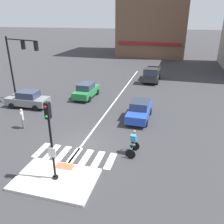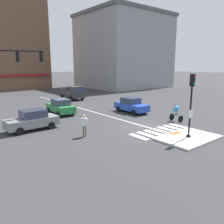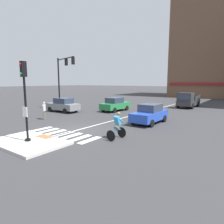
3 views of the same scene
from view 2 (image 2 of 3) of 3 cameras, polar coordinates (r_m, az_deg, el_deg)
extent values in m
plane|color=#333335|center=(19.40, 9.06, -3.85)|extent=(300.00, 300.00, 0.00)
cube|color=beige|center=(17.12, 18.76, -6.21)|extent=(4.44, 2.92, 0.15)
cube|color=#DB5B38|center=(17.69, 15.75, -5.18)|extent=(1.10, 0.60, 0.01)
cylinder|color=black|center=(17.08, 18.79, -5.78)|extent=(0.32, 0.32, 0.12)
cylinder|color=black|center=(16.65, 19.19, 0.17)|extent=(0.12, 0.12, 3.50)
cube|color=white|center=(16.64, 19.37, -0.46)|extent=(0.44, 0.03, 0.56)
cube|color=black|center=(16.38, 19.71, 7.62)|extent=(0.24, 0.28, 0.84)
sphere|color=red|center=(16.28, 20.25, 8.45)|extent=(0.12, 0.12, 0.12)
sphere|color=green|center=(16.31, 20.13, 6.70)|extent=(0.12, 0.12, 0.12)
cube|color=silver|center=(16.82, 6.81, -6.23)|extent=(0.44, 1.80, 0.01)
cube|color=silver|center=(17.38, 8.70, -5.68)|extent=(0.44, 1.80, 0.01)
cube|color=silver|center=(17.96, 10.47, -5.17)|extent=(0.44, 1.80, 0.01)
cube|color=silver|center=(18.56, 12.12, -4.68)|extent=(0.44, 1.80, 0.01)
cube|color=silver|center=(19.17, 13.66, -4.22)|extent=(0.44, 1.80, 0.01)
cube|color=silver|center=(19.80, 15.11, -3.78)|extent=(0.44, 1.80, 0.01)
cube|color=silver|center=(20.44, 16.47, -3.38)|extent=(0.44, 1.80, 0.01)
cube|color=silver|center=(26.94, -6.83, 0.63)|extent=(0.14, 28.00, 0.01)
cylinder|color=black|center=(19.84, -23.58, 14.03)|extent=(4.31, 1.39, 0.11)
cube|color=black|center=(19.82, -22.81, 12.79)|extent=(0.34, 0.36, 0.80)
sphere|color=gold|center=(19.99, -22.81, 12.77)|extent=(0.12, 0.12, 0.12)
cube|color=black|center=(19.89, -17.54, 13.14)|extent=(0.34, 0.36, 0.80)
sphere|color=gold|center=(20.06, -17.58, 13.12)|extent=(0.12, 0.12, 0.12)
cube|color=gray|center=(55.54, 2.90, 14.72)|extent=(17.92, 16.55, 16.07)
cube|color=#525455|center=(56.59, 2.99, 23.23)|extent=(18.46, 17.04, 0.70)
cube|color=brown|center=(58.32, -25.44, 16.35)|extent=(14.29, 15.65, 21.85)
cube|color=maroon|center=(50.39, -22.50, 8.54)|extent=(12.86, 0.30, 0.50)
cube|color=#237A3D|center=(24.94, -12.93, 1.02)|extent=(1.81, 4.14, 0.70)
cube|color=#2D384C|center=(24.69, -12.86, 2.50)|extent=(1.53, 1.94, 0.64)
cylinder|color=black|center=(25.85, -15.74, 0.46)|extent=(0.20, 0.60, 0.60)
cylinder|color=black|center=(26.48, -12.39, 0.89)|extent=(0.20, 0.60, 0.60)
cylinder|color=black|center=(23.54, -13.46, -0.51)|extent=(0.20, 0.60, 0.60)
cylinder|color=black|center=(24.23, -9.86, -0.01)|extent=(0.20, 0.60, 0.60)
cube|color=#2347B7|center=(25.13, 4.93, 1.36)|extent=(1.76, 4.12, 0.70)
cube|color=#2D384C|center=(25.13, 4.73, 2.91)|extent=(1.51, 1.92, 0.64)
cylinder|color=black|center=(24.88, 8.31, 0.35)|extent=(0.19, 0.60, 0.60)
cylinder|color=black|center=(23.73, 5.52, -0.14)|extent=(0.19, 0.60, 0.60)
cylinder|color=black|center=(26.67, 4.39, 1.21)|extent=(0.19, 0.60, 0.60)
cylinder|color=black|center=(25.60, 1.62, 0.79)|extent=(0.19, 0.60, 0.60)
cube|color=slate|center=(19.42, -19.60, -2.40)|extent=(4.16, 1.84, 0.70)
cube|color=#2D384C|center=(19.32, -19.33, -0.41)|extent=(1.95, 1.54, 0.64)
cylinder|color=black|center=(18.34, -22.28, -4.55)|extent=(0.61, 0.20, 0.60)
cylinder|color=black|center=(19.89, -23.82, -3.45)|extent=(0.61, 0.20, 0.60)
cylinder|color=black|center=(19.23, -15.10, -3.33)|extent=(0.61, 0.20, 0.60)
cylinder|color=black|center=(20.71, -17.10, -2.38)|extent=(0.61, 0.20, 0.60)
cube|color=#2D2D30|center=(35.53, -10.16, 4.33)|extent=(1.91, 5.10, 0.60)
cube|color=#2D2D30|center=(34.04, -8.92, 5.49)|extent=(1.80, 1.70, 1.10)
cube|color=#2D384C|center=(33.31, -8.21, 5.52)|extent=(1.62, 0.08, 0.60)
cube|color=#2D2D30|center=(36.77, -9.73, 5.53)|extent=(0.13, 2.81, 0.60)
cube|color=#2D2D30|center=(35.96, -12.22, 5.29)|extent=(0.13, 2.81, 0.60)
cube|color=#2D2D30|center=(37.67, -12.01, 5.59)|extent=(1.80, 0.10, 0.60)
cylinder|color=black|center=(34.65, -7.56, 3.72)|extent=(0.24, 0.76, 0.76)
cylinder|color=black|center=(33.76, -10.22, 3.43)|extent=(0.24, 0.76, 0.76)
cylinder|color=black|center=(37.22, -9.94, 4.20)|extent=(0.24, 0.76, 0.76)
cylinder|color=black|center=(36.40, -12.46, 3.93)|extent=(0.24, 0.76, 0.76)
cylinder|color=black|center=(22.27, 14.91, -1.19)|extent=(0.66, 0.10, 0.66)
cylinder|color=black|center=(21.62, 16.98, -1.70)|extent=(0.66, 0.10, 0.66)
cylinder|color=#2370AD|center=(21.89, 15.96, -0.88)|extent=(0.13, 0.89, 0.05)
cylinder|color=#2370AD|center=(21.74, 16.35, -0.51)|extent=(0.04, 0.04, 0.30)
cylinder|color=#2370AD|center=(22.13, 15.07, 0.09)|extent=(0.44, 0.07, 0.04)
cylinder|color=#6B6051|center=(21.78, 15.89, -0.46)|extent=(0.15, 0.41, 0.33)
cylinder|color=#6B6051|center=(21.90, 16.16, -0.41)|extent=(0.15, 0.41, 0.33)
cube|color=#338CBF|center=(21.82, 15.89, 0.72)|extent=(0.37, 0.41, 0.60)
sphere|color=#936B4C|center=(21.83, 15.71, 1.82)|extent=(0.22, 0.22, 0.22)
cylinder|color=#338CBF|center=(21.82, 15.26, 0.75)|extent=(0.12, 0.46, 0.31)
cylinder|color=#338CBF|center=(22.06, 15.81, 0.83)|extent=(0.12, 0.46, 0.31)
cylinder|color=#6B6051|center=(16.72, -6.72, -4.88)|extent=(0.12, 0.12, 0.82)
cylinder|color=#6B6051|center=(16.76, -7.25, -4.85)|extent=(0.12, 0.12, 0.82)
cube|color=silver|center=(16.55, -7.05, -2.51)|extent=(0.41, 0.41, 0.60)
cylinder|color=silver|center=(16.50, -6.27, -2.71)|extent=(0.09, 0.09, 0.56)
cylinder|color=silver|center=(16.63, -7.81, -2.64)|extent=(0.09, 0.09, 0.56)
sphere|color=tan|center=(16.45, -7.09, -1.02)|extent=(0.22, 0.22, 0.22)
camera|label=1|loc=(19.82, 54.79, 16.40)|focal=36.74mm
camera|label=3|loc=(24.45, 45.50, 4.31)|focal=31.94mm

